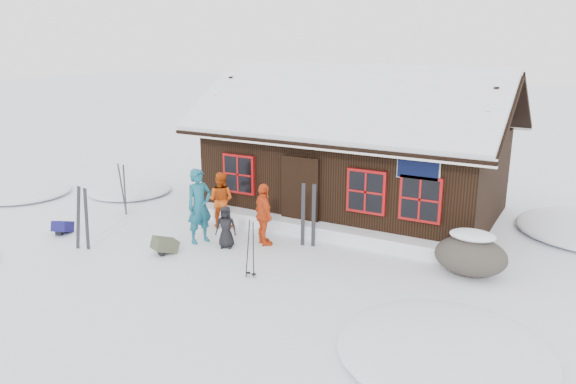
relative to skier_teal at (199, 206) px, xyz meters
The scene contains 15 objects.
ground 1.37m from the skier_teal, 20.58° to the right, with size 120.00×120.00×0.00m, color white.
mountain_hut 5.26m from the skier_teal, 62.69° to the left, with size 8.90×6.09×4.42m.
snow_drift 3.17m from the skier_teal, 38.60° to the left, with size 7.60×0.60×0.35m, color white.
snow_mounds 3.13m from the skier_teal, 30.93° to the left, with size 20.60×13.20×0.48m.
skier_teal is the anchor object (origin of this frame).
skier_orange_left 1.34m from the skier_teal, 102.07° to the left, with size 0.76×0.59×1.56m, color #D14A0E.
skier_orange_right 1.67m from the skier_teal, 22.86° to the left, with size 0.94×0.39×1.61m, color #D54215.
skier_crouched 0.91m from the skier_teal, ahead, with size 0.53×0.34×1.08m, color black.
boulder 6.68m from the skier_teal, 11.15° to the left, with size 1.59×1.19×0.93m.
ski_pair_left 2.88m from the skier_teal, 140.34° to the right, with size 0.54×0.13×1.67m.
ski_pair_mid 3.73m from the skier_teal, 165.67° to the left, with size 0.46×0.25×1.54m.
ski_pair_right 2.80m from the skier_teal, 23.67° to the left, with size 0.39×0.11×1.68m.
ski_poles 2.67m from the skier_teal, 27.62° to the right, with size 0.24×0.12×1.36m.
backpack_blue 3.95m from the skier_teal, 159.82° to the right, with size 0.39×0.52×0.28m, color #151251.
backpack_olive 1.38m from the skier_teal, 103.61° to the right, with size 0.42×0.56×0.31m, color #434632.
Camera 1 is at (7.79, -10.50, 5.11)m, focal length 35.00 mm.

